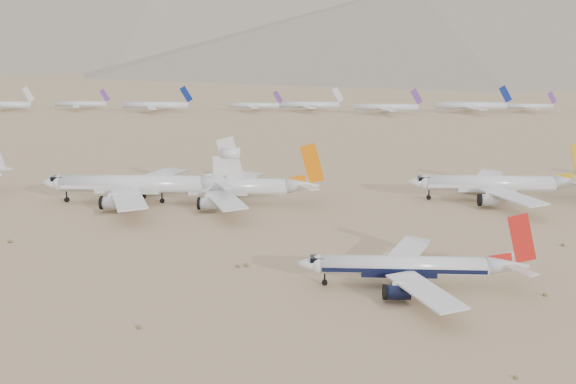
# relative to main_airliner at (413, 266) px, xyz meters

# --- Properties ---
(ground) EXTENTS (7000.00, 7000.00, 0.00)m
(ground) POSITION_rel_main_airliner_xyz_m (-1.44, -4.83, -3.96)
(ground) COLOR #907053
(ground) RESTS_ON ground
(main_airliner) EXTENTS (40.81, 39.86, 14.40)m
(main_airliner) POSITION_rel_main_airliner_xyz_m (0.00, 0.00, 0.00)
(main_airliner) COLOR silver
(main_airliner) RESTS_ON ground
(row2_gold_tail) EXTENTS (48.29, 47.23, 17.19)m
(row2_gold_tail) POSITION_rel_main_airliner_xyz_m (32.93, 67.47, 0.85)
(row2_gold_tail) COLOR silver
(row2_gold_tail) RESTS_ON ground
(row2_orange_tail) EXTENTS (48.58, 47.52, 17.33)m
(row2_orange_tail) POSITION_rel_main_airliner_xyz_m (-42.07, 59.75, 0.90)
(row2_orange_tail) COLOR silver
(row2_orange_tail) RESTS_ON ground
(row2_white_trijet) EXTENTS (53.83, 52.61, 19.08)m
(row2_white_trijet) POSITION_rel_main_airliner_xyz_m (-66.25, 59.48, 1.56)
(row2_white_trijet) COLOR silver
(row2_white_trijet) RESTS_ON ground
(distant_storage_row) EXTENTS (606.88, 54.47, 14.99)m
(distant_storage_row) POSITION_rel_main_airliner_xyz_m (45.69, 296.87, 0.46)
(distant_storage_row) COLOR silver
(distant_storage_row) RESTS_ON ground
(desert_scrub) EXTENTS (269.86, 121.67, 0.63)m
(desert_scrub) POSITION_rel_main_airliner_xyz_m (15.21, -31.66, -3.67)
(desert_scrub) COLOR brown
(desert_scrub) RESTS_ON ground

